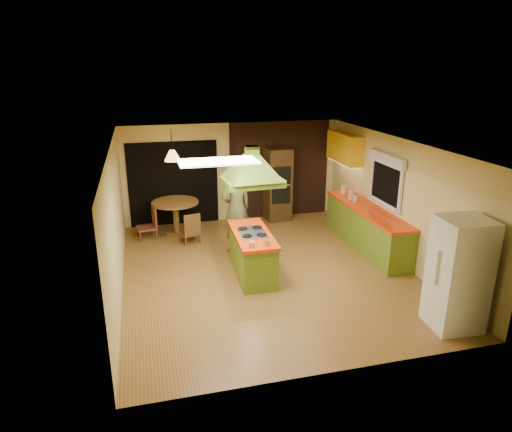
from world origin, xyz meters
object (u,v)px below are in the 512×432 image
object	(u,v)px
man	(236,209)
wall_oven	(278,184)
refrigerator	(459,274)
dining_table	(176,211)
kitchen_island	(252,253)
canister_large	(344,190)

from	to	relation	value
man	wall_oven	size ratio (longest dim) A/B	1.04
refrigerator	dining_table	bearing A→B (deg)	130.43
refrigerator	kitchen_island	bearing A→B (deg)	139.30
wall_oven	dining_table	xyz separation A→B (m)	(-2.65, -0.45, -0.36)
refrigerator	man	bearing A→B (deg)	128.97
man	canister_large	bearing A→B (deg)	172.59
kitchen_island	wall_oven	bearing A→B (deg)	66.77
wall_oven	canister_large	distance (m)	1.75
dining_table	canister_large	distance (m)	4.03
man	refrigerator	bearing A→B (deg)	104.29
man	canister_large	size ratio (longest dim) A/B	9.56
wall_oven	dining_table	world-z (taller)	wall_oven
canister_large	refrigerator	bearing A→B (deg)	-91.65
man	wall_oven	xyz separation A→B (m)	(1.47, 1.84, -0.03)
wall_oven	dining_table	distance (m)	2.71
man	dining_table	world-z (taller)	man
refrigerator	canister_large	distance (m)	4.40
man	refrigerator	size ratio (longest dim) A/B	1.10
dining_table	man	bearing A→B (deg)	-49.79
refrigerator	canister_large	bearing A→B (deg)	92.22
canister_large	man	bearing A→B (deg)	-166.60
wall_oven	canister_large	xyz separation A→B (m)	(1.28, -1.19, 0.09)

